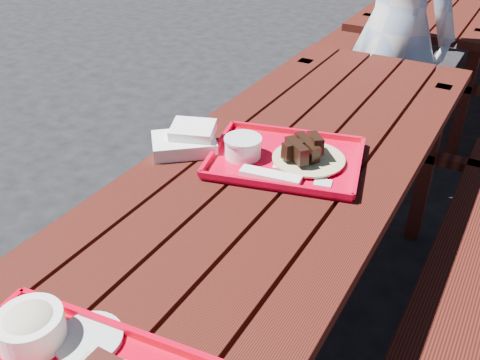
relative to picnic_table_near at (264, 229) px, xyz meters
The scene contains 6 objects.
ground 0.56m from the picnic_table_near, ahead, with size 60.00×60.00×0.00m, color black.
picnic_table_near is the anchor object (origin of this frame).
picnic_table_far 2.80m from the picnic_table_near, 90.00° to the left, with size 1.41×2.40×0.75m.
far_tray 0.23m from the picnic_table_near, 85.44° to the left, with size 0.51×0.44×0.07m.
white_cloth 0.37m from the picnic_table_near, behind, with size 0.24×0.23×0.08m.
person 1.45m from the picnic_table_near, 91.56° to the left, with size 0.60×0.39×1.63m, color #9DB6D9.
Camera 1 is at (0.59, -1.18, 1.56)m, focal length 40.00 mm.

